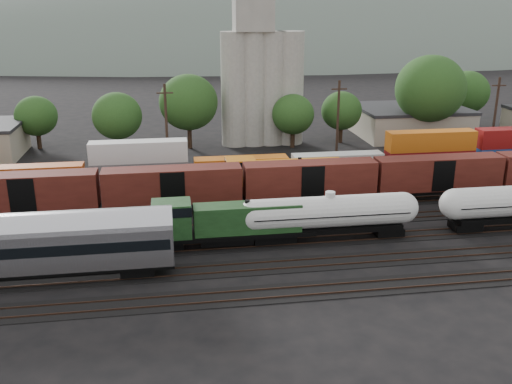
{
  "coord_description": "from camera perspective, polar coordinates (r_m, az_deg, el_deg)",
  "views": [
    {
      "loc": [
        -11.58,
        -54.99,
        22.12
      ],
      "look_at": [
        -2.8,
        2.0,
        3.0
      ],
      "focal_mm": 40.0,
      "sensor_mm": 36.0,
      "label": 1
    }
  ],
  "objects": [
    {
      "name": "tracks",
      "position": [
        60.37,
        2.92,
        -3.12
      ],
      "size": [
        180.0,
        33.2,
        0.2
      ],
      "color": "black",
      "rests_on": "ground"
    },
    {
      "name": "ground",
      "position": [
        60.39,
        2.92,
        -3.17
      ],
      "size": [
        600.0,
        600.0,
        0.0
      ],
      "primitive_type": "plane",
      "color": "black"
    },
    {
      "name": "container_wall",
      "position": [
        74.5,
        4.26,
        3.06
      ],
      "size": [
        185.67,
        2.6,
        5.8
      ],
      "color": "black",
      "rests_on": "ground"
    },
    {
      "name": "green_locomotive",
      "position": [
        53.82,
        -3.99,
        -3.02
      ],
      "size": [
        16.9,
        2.98,
        4.47
      ],
      "color": "black",
      "rests_on": "ground"
    },
    {
      "name": "orange_locomotive",
      "position": [
        69.02,
        1.99,
        1.8
      ],
      "size": [
        17.29,
        2.88,
        4.32
      ],
      "color": "black",
      "rests_on": "ground"
    },
    {
      "name": "utility_poles",
      "position": [
        79.46,
        -0.2,
        6.8
      ],
      "size": [
        122.2,
        0.36,
        12.0
      ],
      "color": "black",
      "rests_on": "ground"
    },
    {
      "name": "boxcar_string",
      "position": [
        67.03,
        11.8,
        1.48
      ],
      "size": [
        184.4,
        2.9,
        4.2
      ],
      "color": "black",
      "rests_on": "ground"
    },
    {
      "name": "industrial_sheds",
      "position": [
        94.11,
        2.61,
        6.33
      ],
      "size": [
        119.38,
        17.26,
        5.1
      ],
      "color": "#9E937F",
      "rests_on": "ground"
    },
    {
      "name": "tree_band",
      "position": [
        94.16,
        -0.66,
        9.42
      ],
      "size": [
        161.69,
        21.9,
        14.4
      ],
      "color": "black",
      "rests_on": "ground"
    },
    {
      "name": "distant_hills",
      "position": [
        319.84,
        -2.35,
        10.66
      ],
      "size": [
        860.0,
        286.0,
        130.0
      ],
      "color": "#59665B",
      "rests_on": "ground"
    },
    {
      "name": "grain_silo",
      "position": [
        92.83,
        0.53,
        11.62
      ],
      "size": [
        13.4,
        5.0,
        29.0
      ],
      "color": "#9D9A90",
      "rests_on": "ground"
    },
    {
      "name": "passenger_coach",
      "position": [
        50.39,
        -23.21,
        -4.81
      ],
      "size": [
        25.89,
        3.19,
        5.88
      ],
      "color": "silver",
      "rests_on": "ground"
    },
    {
      "name": "tank_car_a",
      "position": [
        55.63,
        7.35,
        -2.15
      ],
      "size": [
        17.93,
        3.21,
        4.7
      ],
      "color": "silver",
      "rests_on": "ground"
    }
  ]
}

